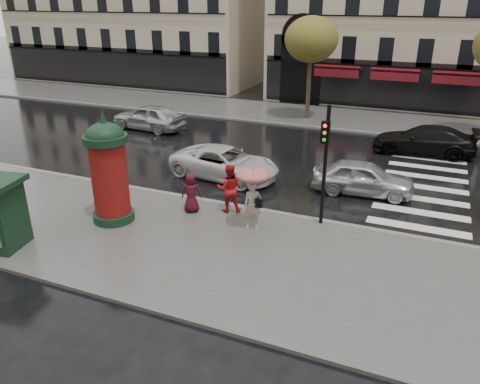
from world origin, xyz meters
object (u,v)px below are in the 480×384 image
at_px(morris_column, 109,169).
at_px(car_silver, 363,177).
at_px(car_far_silver, 149,117).
at_px(traffic_light, 325,155).
at_px(woman_red, 229,188).
at_px(woman_umbrella, 253,189).
at_px(car_black, 424,140).
at_px(car_white, 225,163).
at_px(man_burgundy, 191,193).

height_order(morris_column, car_silver, morris_column).
bearing_deg(car_far_silver, traffic_light, 59.52).
bearing_deg(woman_red, car_silver, -162.64).
distance_m(woman_umbrella, traffic_light, 2.71).
distance_m(morris_column, car_black, 16.53).
bearing_deg(traffic_light, woman_red, -175.14).
bearing_deg(traffic_light, car_white, 148.64).
bearing_deg(car_black, woman_umbrella, -25.53).
bearing_deg(car_silver, car_black, -21.63).
xyz_separation_m(woman_red, car_silver, (4.33, 4.06, -0.35)).
xyz_separation_m(man_burgundy, car_silver, (5.63, 4.65, -0.18)).
bearing_deg(woman_red, morris_column, 7.23).
height_order(man_burgundy, traffic_light, traffic_light).
bearing_deg(car_far_silver, morris_column, 31.50).
xyz_separation_m(traffic_light, car_far_silver, (-13.11, 8.99, -1.92)).
bearing_deg(woman_umbrella, car_black, 66.78).
distance_m(car_silver, car_white, 6.15).
height_order(woman_red, car_silver, woman_red).
bearing_deg(morris_column, traffic_light, 20.41).
bearing_deg(car_black, traffic_light, -17.82).
height_order(car_black, car_far_silver, car_far_silver).
relative_size(man_burgundy, car_silver, 0.37).
height_order(woman_umbrella, morris_column, morris_column).
bearing_deg(car_far_silver, car_silver, 73.45).
xyz_separation_m(woman_umbrella, car_far_silver, (-10.98, 10.25, -0.82)).
relative_size(car_white, car_black, 0.98).
distance_m(morris_column, car_silver, 10.27).
xyz_separation_m(traffic_light, car_white, (-5.26, 3.21, -2.03)).
bearing_deg(woman_umbrella, car_silver, 59.18).
distance_m(woman_umbrella, car_white, 5.53).
distance_m(morris_column, car_white, 6.26).
bearing_deg(car_silver, woman_umbrella, 144.45).
distance_m(car_white, car_black, 10.95).
distance_m(woman_umbrella, car_far_silver, 15.04).
height_order(woman_red, man_burgundy, woman_red).
bearing_deg(car_white, man_burgundy, -166.36).
xyz_separation_m(morris_column, car_white, (1.79, 5.83, -1.39)).
bearing_deg(car_far_silver, man_burgundy, 44.17).
relative_size(man_burgundy, car_black, 0.30).
xyz_separation_m(woman_umbrella, morris_column, (-4.92, -1.37, 0.47)).
distance_m(woman_umbrella, car_silver, 5.92).
distance_m(woman_red, morris_column, 4.40).
relative_size(car_silver, car_black, 0.81).
distance_m(car_black, car_far_silver, 16.09).
xyz_separation_m(car_black, car_far_silver, (-16.02, -1.50, 0.06)).
bearing_deg(man_burgundy, car_silver, -168.32).
height_order(woman_red, car_far_silver, woman_red).
bearing_deg(traffic_light, car_black, 74.49).
xyz_separation_m(man_burgundy, morris_column, (-2.29, -1.74, 1.20)).
height_order(man_burgundy, car_black, man_burgundy).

